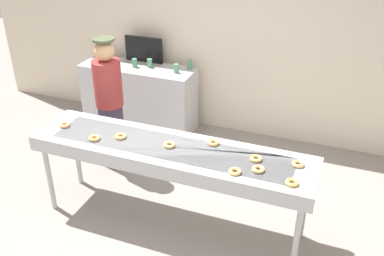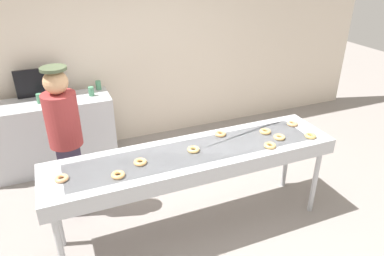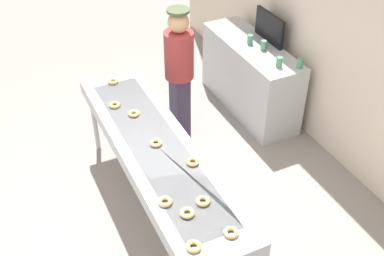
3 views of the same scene
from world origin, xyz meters
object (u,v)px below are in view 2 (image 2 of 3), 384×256
at_px(glazed_donut_1, 140,162).
at_px(paper_cup_1, 56,94).
at_px(glazed_donut_0, 279,137).
at_px(glazed_donut_9, 220,134).
at_px(glazed_donut_4, 193,150).
at_px(glazed_donut_8, 292,124).
at_px(glazed_donut_7, 61,178).
at_px(glazed_donut_5, 270,146).
at_px(glazed_donut_6, 265,131).
at_px(menu_display, 39,82).
at_px(paper_cup_0, 91,91).
at_px(paper_cup_3, 39,98).
at_px(paper_cup_2, 98,85).
at_px(prep_counter, 49,135).
at_px(glazed_donut_3, 118,175).
at_px(fryer_conveyor, 194,158).
at_px(glazed_donut_2, 310,136).
at_px(worker_baker, 65,135).

xyz_separation_m(glazed_donut_1, paper_cup_1, (-0.60, 1.91, 0.06)).
distance_m(glazed_donut_0, glazed_donut_9, 0.61).
bearing_deg(glazed_donut_4, glazed_donut_8, 4.93).
bearing_deg(glazed_donut_0, glazed_donut_7, 177.67).
xyz_separation_m(glazed_donut_5, glazed_donut_6, (0.13, 0.28, 0.00)).
bearing_deg(glazed_donut_8, menu_display, 142.25).
bearing_deg(glazed_donut_0, paper_cup_0, 129.82).
bearing_deg(paper_cup_3, paper_cup_2, 15.41).
xyz_separation_m(paper_cup_0, menu_display, (-0.61, 0.25, 0.12)).
bearing_deg(prep_counter, glazed_donut_3, -74.67).
height_order(glazed_donut_7, menu_display, menu_display).
xyz_separation_m(fryer_conveyor, paper_cup_2, (-0.58, 2.03, 0.15)).
height_order(glazed_donut_4, paper_cup_0, paper_cup_0).
height_order(paper_cup_1, paper_cup_3, same).
bearing_deg(paper_cup_3, glazed_donut_3, -73.76).
bearing_deg(glazed_donut_0, menu_display, 135.54).
bearing_deg(glazed_donut_0, glazed_donut_6, 110.20).
xyz_separation_m(glazed_donut_2, glazed_donut_4, (-1.23, 0.20, 0.00)).
relative_size(fryer_conveyor, glazed_donut_6, 24.39).
height_order(glazed_donut_6, glazed_donut_9, same).
distance_m(glazed_donut_5, menu_display, 3.07).
relative_size(glazed_donut_9, prep_counter, 0.07).
distance_m(glazed_donut_1, paper_cup_0, 1.86).
height_order(glazed_donut_0, paper_cup_1, paper_cup_1).
bearing_deg(fryer_conveyor, glazed_donut_6, 4.63).
bearing_deg(glazed_donut_6, glazed_donut_5, -114.30).
distance_m(glazed_donut_0, worker_baker, 2.20).
bearing_deg(glazed_donut_1, worker_baker, 127.33).
height_order(prep_counter, paper_cup_3, paper_cup_3).
bearing_deg(glazed_donut_9, glazed_donut_4, -153.30).
relative_size(glazed_donut_1, glazed_donut_4, 1.00).
height_order(glazed_donut_4, paper_cup_1, paper_cup_1).
relative_size(glazed_donut_8, glazed_donut_9, 1.00).
bearing_deg(glazed_donut_2, glazed_donut_8, 89.26).
bearing_deg(glazed_donut_7, worker_baker, 82.86).
bearing_deg(menu_display, glazed_donut_9, -47.96).
distance_m(glazed_donut_3, glazed_donut_5, 1.49).
height_order(glazed_donut_4, glazed_donut_8, same).
bearing_deg(glazed_donut_7, glazed_donut_4, 0.88).
xyz_separation_m(glazed_donut_8, paper_cup_1, (-2.36, 1.78, 0.06)).
height_order(glazed_donut_1, glazed_donut_4, same).
bearing_deg(glazed_donut_8, glazed_donut_2, -90.74).
bearing_deg(paper_cup_3, fryer_conveyor, -53.66).
relative_size(glazed_donut_3, worker_baker, 0.07).
height_order(glazed_donut_2, paper_cup_1, paper_cup_1).
xyz_separation_m(glazed_donut_7, glazed_donut_8, (2.45, 0.13, 0.00)).
height_order(glazed_donut_0, glazed_donut_3, same).
bearing_deg(glazed_donut_6, glazed_donut_8, 6.70).
bearing_deg(glazed_donut_3, prep_counter, 105.33).
distance_m(glazed_donut_1, worker_baker, 0.97).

